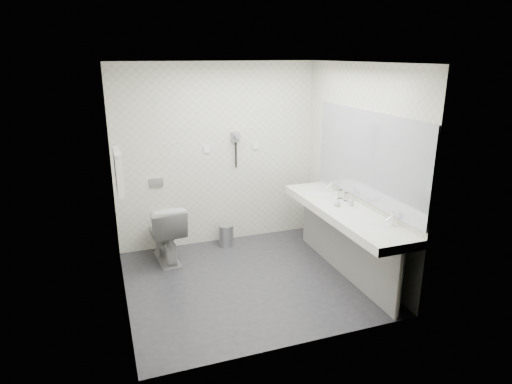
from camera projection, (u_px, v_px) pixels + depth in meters
name	position (u px, v px, depth m)	size (l,w,h in m)	color
floor	(248.00, 281.00, 5.28)	(2.80, 2.80, 0.00)	#2D2C32
ceiling	(247.00, 63.00, 4.53)	(2.80, 2.80, 0.00)	white
wall_back	(218.00, 156.00, 6.08)	(2.80, 2.80, 0.00)	silver
wall_front	(297.00, 219.00, 3.74)	(2.80, 2.80, 0.00)	silver
wall_left	(116.00, 193.00, 4.46)	(2.60, 2.60, 0.00)	silver
wall_right	(357.00, 169.00, 5.36)	(2.60, 2.60, 0.00)	silver
vanity_counter	(344.00, 212.00, 5.22)	(0.55, 2.20, 0.10)	white
vanity_panel	(343.00, 245.00, 5.36)	(0.03, 2.15, 0.75)	gray
vanity_post_near	(399.00, 285.00, 4.43)	(0.06, 0.06, 0.75)	silver
vanity_post_far	(308.00, 216.00, 6.30)	(0.06, 0.06, 0.75)	silver
mirror	(367.00, 157.00, 5.11)	(0.02, 2.20, 1.05)	#B2BCC6
basin_near	(376.00, 229.00, 4.63)	(0.40, 0.31, 0.05)	white
basin_far	(318.00, 194.00, 5.80)	(0.40, 0.31, 0.05)	white
faucet_near	(392.00, 219.00, 4.66)	(0.04, 0.04, 0.15)	silver
faucet_far	(332.00, 186.00, 5.83)	(0.04, 0.04, 0.15)	silver
soap_bottle_a	(351.00, 202.00, 5.27)	(0.05, 0.05, 0.10)	white
soap_bottle_b	(337.00, 202.00, 5.27)	(0.08, 0.08, 0.10)	white
glass_left	(346.00, 197.00, 5.46)	(0.06, 0.06, 0.10)	silver
glass_right	(340.00, 194.00, 5.55)	(0.06, 0.06, 0.11)	silver
toilet	(165.00, 232.00, 5.70)	(0.44, 0.77, 0.78)	white
flush_plate	(156.00, 183.00, 5.88)	(0.18, 0.02, 0.12)	#B2B5BA
pedal_bin	(226.00, 236.00, 6.21)	(0.21, 0.21, 0.30)	#B2B5BA
bin_lid	(226.00, 225.00, 6.16)	(0.21, 0.21, 0.01)	#B2B5BA
towel_rail	(116.00, 152.00, 4.88)	(0.02, 0.02, 0.62)	silver
towel_near	(119.00, 175.00, 4.82)	(0.07, 0.24, 0.48)	white
towel_far	(118.00, 169.00, 5.07)	(0.07, 0.24, 0.48)	white
dryer_cradle	(235.00, 137.00, 6.05)	(0.10, 0.04, 0.14)	gray
dryer_barrel	(237.00, 136.00, 5.98)	(0.08, 0.08, 0.14)	gray
dryer_cord	(236.00, 155.00, 6.12)	(0.02, 0.02, 0.35)	black
switch_plate_a	(207.00, 149.00, 5.99)	(0.09, 0.02, 0.09)	white
switch_plate_b	(256.00, 146.00, 6.21)	(0.09, 0.02, 0.09)	white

